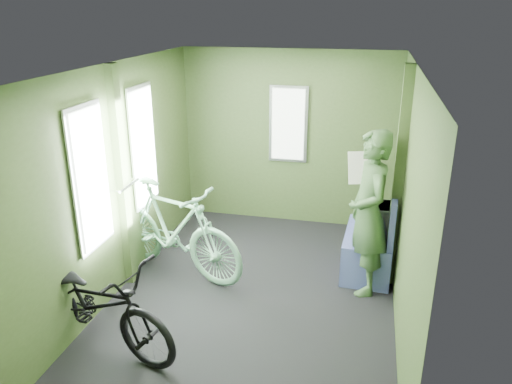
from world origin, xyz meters
TOP-DOWN VIEW (x-y plane):
  - room at (-0.04, 0.04)m, footprint 4.00×4.02m
  - bicycle_black at (-1.12, -1.09)m, footprint 1.81×1.13m
  - bicycle_mint at (-0.95, 0.26)m, footprint 1.87×1.13m
  - passenger at (1.08, 0.40)m, footprint 0.57×0.76m
  - waste_box at (1.26, 0.80)m, footprint 0.24×0.33m
  - bench_seat at (1.15, 0.80)m, footprint 0.56×0.95m

SIDE VIEW (x-z plane):
  - bicycle_black at x=-1.12m, z-range -0.47..0.47m
  - bicycle_mint at x=-0.95m, z-range -0.55..0.55m
  - bench_seat at x=1.15m, z-range -0.20..0.77m
  - waste_box at x=1.26m, z-range 0.00..0.80m
  - passenger at x=1.08m, z-range 0.00..1.71m
  - room at x=-0.04m, z-range 0.28..2.59m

